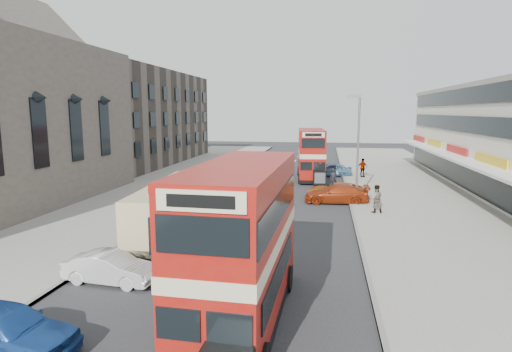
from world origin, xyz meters
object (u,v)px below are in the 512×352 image
Objects in this scene: car_left_front at (111,268)px; car_right_b at (336,191)px; car_left_near at (5,329)px; street_lamp at (357,140)px; coach at (174,206)px; pedestrian_far at (362,168)px; bus_second at (311,154)px; cyclist at (333,184)px; car_right_a at (336,194)px; car_right_c at (332,170)px; pedestrian_near at (376,199)px; bus_main at (242,243)px.

car_right_b reaches higher than car_left_front.
street_lamp is at bearing -20.72° from car_left_near.
coach is 5.20× the size of pedestrian_far.
bus_second is 4.29× the size of cyclist.
bus_second is 1.87× the size of car_right_a.
cyclist is at bearing -19.27° from car_left_front.
street_lamp reaches higher than car_right_c.
car_right_c is 2.13× the size of pedestrian_far.
car_right_c is at bearing -138.01° from bus_second.
pedestrian_near is (11.86, 13.44, 0.48)m from car_left_front.
street_lamp is at bearing -80.31° from pedestrian_near.
bus_main is at bearing -58.75° from car_left_near.
coach is at bearing -147.07° from pedestrian_far.
car_right_b is at bearing -2.65° from car_right_c.
car_left_front is (-10.77, -17.27, -4.16)m from street_lamp.
coach is at bearing -25.50° from car_right_c.
pedestrian_far reaches higher than car_left_front.
pedestrian_far is (2.88, 10.71, 0.47)m from car_right_b.
bus_second reaches higher than pedestrian_near.
car_left_near reaches higher than car_right_a.
coach is at bearing 3.62° from car_left_near.
cyclist is at bearing -3.57° from car_right_c.
coach reaches higher than pedestrian_far.
pedestrian_far reaches higher than car_right_a.
pedestrian_near is at bearing 5.71° from car_right_c.
pedestrian_near is (4.87, -14.16, -1.49)m from bus_second.
coach reaches higher than car_left_near.
coach is 2.44× the size of car_right_c.
bus_main is 31.81m from pedestrian_far.
car_left_near is at bearing 50.33° from pedestrian_near.
pedestrian_near is at bearing -27.64° from car_left_near.
cyclist is (-1.61, 3.46, -4.04)m from street_lamp.
bus_second reaches higher than car_right_b.
cyclist is (-3.07, -8.25, -0.37)m from pedestrian_far.
car_left_near is 25.39m from car_right_b.
street_lamp is 0.90× the size of bus_second.
coach is at bearing 66.49° from bus_second.
car_right_c is (3.27, 32.04, -1.98)m from bus_main.
car_right_a is at bearing -155.25° from street_lamp.
cyclist is (-2.70, 7.29, -0.36)m from pedestrian_near.
street_lamp reaches higher than pedestrian_near.
bus_main is at bearing 83.14° from bus_second.
pedestrian_near is at bearing 36.24° from car_right_a.
bus_second is 28.54m from car_left_front.
car_right_b is at bearing -89.00° from cyclist.
bus_main is 2.00× the size of car_right_b.
pedestrian_far is (12.67, 34.13, 0.38)m from car_left_near.
car_right_c is (2.16, 2.29, -1.89)m from bus_second.
street_lamp is at bearing 105.37° from bus_second.
street_lamp is 20.78m from car_left_front.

